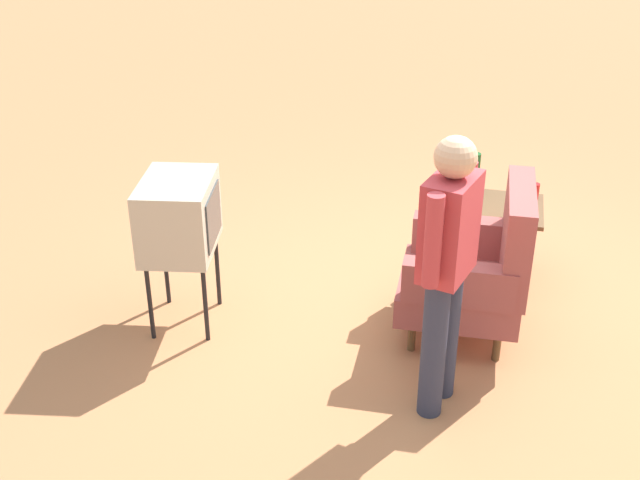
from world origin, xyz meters
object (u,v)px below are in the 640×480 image
Objects in this scene: person_standing at (447,261)px; soda_can_red at (534,192)px; armchair at (477,268)px; bottle_wine_green at (474,174)px; side_table at (502,217)px; flower_vase at (517,201)px; tv_on_stand at (179,217)px; bottle_short_clear at (477,203)px.

person_standing is 1.81m from soda_can_red.
bottle_wine_green is at bearing -173.86° from armchair.
side_table is 0.33m from flower_vase.
flower_vase is at bearing 164.92° from person_standing.
tv_on_stand is 2.03m from bottle_short_clear.
tv_on_stand is at bearing -55.17° from bottle_wine_green.
soda_can_red is at bearing 134.67° from bottle_short_clear.
armchair is 0.65× the size of person_standing.
bottle_wine_green is at bearing 178.31° from person_standing.
bottle_wine_green reaches higher than flower_vase.
armchair is 1.92m from tv_on_stand.
bottle_short_clear is at bearing -45.33° from soda_can_red.
flower_vase reaches higher than soda_can_red.
armchair reaches higher than soda_can_red.
person_standing is at bearing -10.15° from side_table.
bottle_short_clear reaches higher than soda_can_red.
bottle_short_clear is at bearing -40.48° from side_table.
tv_on_stand is 2.26m from flower_vase.
person_standing is at bearing -4.21° from bottle_short_clear.
person_standing reaches higher than tv_on_stand.
soda_can_red is 0.38× the size of bottle_wine_green.
bottle_wine_green is (-0.16, -0.23, 0.24)m from side_table.
person_standing is (0.76, -0.15, 0.44)m from armchair.
tv_on_stand is 2.17m from bottle_wine_green.
tv_on_stand is 5.15× the size of bottle_short_clear.
bottle_short_clear is at bearing -92.10° from flower_vase.
soda_can_red is at bearing 160.85° from armchair.
bottle_wine_green is at bearing -140.76° from flower_vase.
tv_on_stand reaches higher than side_table.
bottle_wine_green is at bearing -172.54° from bottle_short_clear.
flower_vase is at bearing 112.40° from tv_on_stand.
bottle_short_clear is (-1.34, 0.10, -0.26)m from person_standing.
bottle_short_clear is at bearing 115.46° from tv_on_stand.
flower_vase reaches higher than side_table.
armchair is 3.31× the size of bottle_wine_green.
bottle_wine_green reaches higher than side_table.
side_table is 0.33m from bottle_short_clear.
person_standing is at bearing -15.08° from flower_vase.
soda_can_red is 0.55m from bottle_short_clear.
bottle_short_clear is 0.38m from bottle_wine_green.
tv_on_stand is at bearing -64.54° from bottle_short_clear.
armchair is at bearing 98.77° from tv_on_stand.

